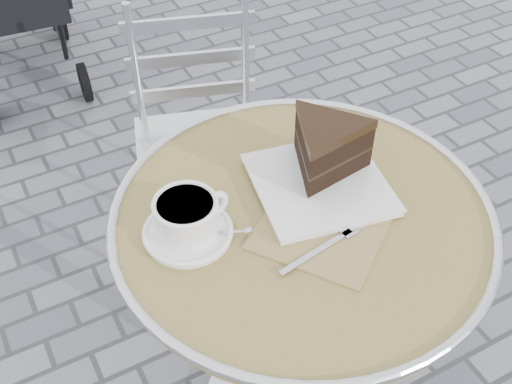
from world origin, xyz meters
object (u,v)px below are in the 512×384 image
cafe_table (298,271)px  cake_plate_set (325,156)px  cappuccino_set (188,221)px  bistro_chair (196,110)px

cafe_table → cake_plate_set: 0.25m
cappuccino_set → bistro_chair: cappuccino_set is taller
cafe_table → bistro_chair: size_ratio=0.92×
cafe_table → cappuccino_set: size_ratio=4.18×
cafe_table → bistro_chair: 0.69m
cake_plate_set → bistro_chair: size_ratio=0.49×
cafe_table → bistro_chair: bistro_chair is taller
cappuccino_set → bistro_chair: (0.28, 0.63, -0.27)m
cafe_table → cappuccino_set: bearing=165.8°
cafe_table → cake_plate_set: (0.08, 0.06, 0.22)m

